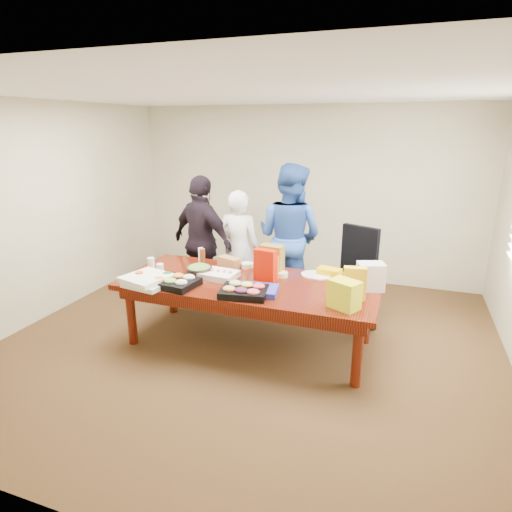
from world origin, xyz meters
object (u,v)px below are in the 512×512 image
at_px(person_center, 239,250).
at_px(salad_bowl, 199,271).
at_px(person_right, 289,237).
at_px(office_chair, 356,280).
at_px(sheet_cake, 218,275).
at_px(conference_table, 249,313).

xyz_separation_m(person_center, salad_bowl, (-0.11, -0.95, -0.00)).
bearing_deg(person_right, person_center, 36.36).
distance_m(office_chair, sheet_cake, 1.70).
height_order(conference_table, person_right, person_right).
bearing_deg(conference_table, person_right, 83.92).
distance_m(person_right, sheet_cake, 1.31).
distance_m(person_center, sheet_cake, 0.97).
relative_size(office_chair, salad_bowl, 3.84).
height_order(person_right, sheet_cake, person_right).
bearing_deg(salad_bowl, person_right, 58.17).
bearing_deg(person_center, sheet_cake, 94.40).
xyz_separation_m(office_chair, person_center, (-1.56, 0.06, 0.22)).
xyz_separation_m(conference_table, sheet_cake, (-0.37, -0.00, 0.41)).
distance_m(conference_table, person_center, 1.16).
height_order(person_center, person_right, person_right).
distance_m(conference_table, salad_bowl, 0.74).
xyz_separation_m(sheet_cake, salad_bowl, (-0.24, 0.01, 0.01)).
relative_size(person_center, person_right, 0.83).
relative_size(conference_table, office_chair, 2.42).
xyz_separation_m(person_right, sheet_cake, (-0.49, -1.20, -0.18)).
height_order(person_center, salad_bowl, person_center).
bearing_deg(person_right, salad_bowl, 73.56).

